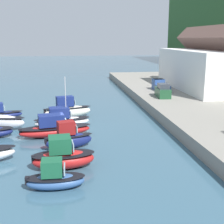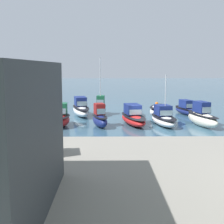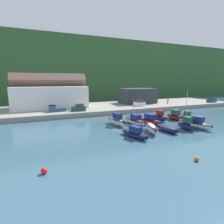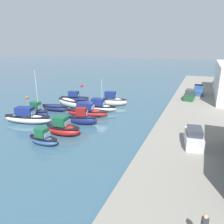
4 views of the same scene
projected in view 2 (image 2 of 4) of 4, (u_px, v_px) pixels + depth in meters
ground_plane at (143, 127)px, 36.39m from camera, size 320.00×320.00×0.00m
quay_promenade at (196, 204)px, 14.43m from camera, size 99.63×22.18×1.39m
moored_boat_0 at (202, 117)px, 36.87m from camera, size 3.03×6.69×2.94m
moored_boat_1 at (163, 118)px, 37.50m from camera, size 3.17×6.93×6.09m
moored_boat_2 at (133, 117)px, 38.18m from camera, size 3.60×8.10×2.46m
moored_boat_3 at (100, 118)px, 36.65m from camera, size 2.56×4.92×2.73m
moored_boat_4 at (60, 118)px, 37.06m from camera, size 2.69×5.32×2.72m
moored_boat_5 at (31, 119)px, 37.59m from camera, size 1.78×4.23×2.19m
moored_boat_6 at (187, 109)px, 46.06m from camera, size 3.32×6.78×2.16m
moored_boat_7 at (157, 110)px, 44.59m from camera, size 3.62×6.39×1.69m
moored_boat_8 at (132, 111)px, 45.37m from camera, size 2.65×5.71×1.16m
moored_boat_9 at (101, 108)px, 45.54m from camera, size 1.72×4.80×8.34m
moored_boat_10 at (81, 109)px, 45.12m from camera, size 3.81×8.29×2.69m
parked_car_2 at (27, 141)px, 19.78m from camera, size 4.42×2.40×2.16m
mooring_buoy_0 at (157, 104)px, 57.48m from camera, size 0.59×0.59×0.59m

